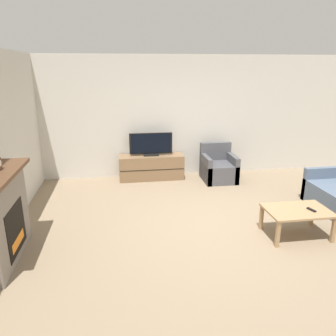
% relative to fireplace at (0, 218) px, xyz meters
% --- Properties ---
extents(ground_plane, '(24.00, 24.00, 0.00)m').
position_rel_fireplace_xyz_m(ground_plane, '(2.94, 0.53, -0.61)').
color(ground_plane, '#89755B').
extents(wall_back, '(12.00, 0.06, 2.70)m').
position_rel_fireplace_xyz_m(wall_back, '(2.94, 3.28, 0.74)').
color(wall_back, beige).
rests_on(wall_back, ground).
extents(fireplace, '(0.46, 1.40, 1.20)m').
position_rel_fireplace_xyz_m(fireplace, '(0.00, 0.00, 0.00)').
color(fireplace, slate).
rests_on(fireplace, ground).
extents(tv_stand, '(1.44, 0.45, 0.55)m').
position_rel_fireplace_xyz_m(tv_stand, '(2.22, 2.99, -0.33)').
color(tv_stand, brown).
rests_on(tv_stand, ground).
extents(tv, '(0.95, 0.18, 0.51)m').
position_rel_fireplace_xyz_m(tv, '(2.22, 2.99, 0.17)').
color(tv, black).
rests_on(tv, tv_stand).
extents(armchair, '(0.70, 0.76, 0.80)m').
position_rel_fireplace_xyz_m(armchair, '(3.69, 2.68, -0.34)').
color(armchair, '#4C4C51').
rests_on(armchair, ground).
extents(coffee_table, '(0.93, 0.63, 0.42)m').
position_rel_fireplace_xyz_m(coffee_table, '(4.09, 0.05, -0.24)').
color(coffee_table, '#A37F56').
rests_on(coffee_table, ground).
extents(remote, '(0.08, 0.16, 0.02)m').
position_rel_fireplace_xyz_m(remote, '(4.27, -0.01, -0.18)').
color(remote, black).
rests_on(remote, coffee_table).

